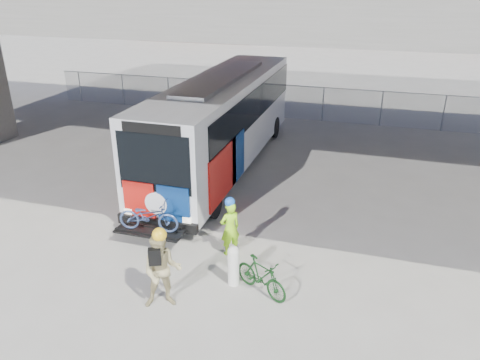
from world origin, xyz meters
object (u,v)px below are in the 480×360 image
at_px(cyclist_tan, 162,270).
at_px(bike_parked, 261,276).
at_px(bus, 223,116).
at_px(bollard, 233,264).
at_px(cyclist_hivis, 230,227).

xyz_separation_m(cyclist_tan, bike_parked, (2.08, 1.11, -0.50)).
relative_size(bus, bollard, 11.79).
bearing_deg(cyclist_hivis, cyclist_tan, 29.04).
xyz_separation_m(cyclist_hivis, cyclist_tan, (-0.79, -2.60, 0.14)).
bearing_deg(bollard, cyclist_tan, -135.90).
xyz_separation_m(bus, bike_parked, (3.64, -7.82, -1.62)).
distance_m(bus, cyclist_tan, 9.13).
bearing_deg(cyclist_hivis, bike_parked, 86.59).
height_order(cyclist_hivis, cyclist_tan, cyclist_tan).
height_order(bollard, cyclist_hivis, cyclist_hivis).
relative_size(bollard, cyclist_tan, 0.53).
xyz_separation_m(bollard, cyclist_hivis, (-0.52, 1.33, 0.25)).
distance_m(cyclist_tan, bike_parked, 2.41).
xyz_separation_m(cyclist_hivis, bike_parked, (1.29, -1.50, -0.36)).
xyz_separation_m(bus, bollard, (2.88, -7.65, -1.52)).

